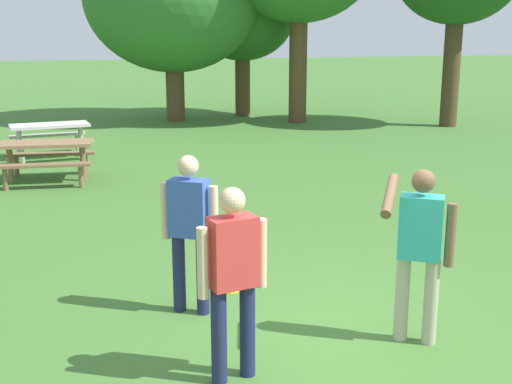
# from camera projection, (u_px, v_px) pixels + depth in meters

# --- Properties ---
(ground_plane) EXTENTS (120.00, 120.00, 0.00)m
(ground_plane) POSITION_uv_depth(u_px,v_px,m) (334.00, 334.00, 6.38)
(ground_plane) COLOR #447530
(person_thrower) EXTENTS (0.53, 0.39, 1.64)m
(person_thrower) POSITION_uv_depth(u_px,v_px,m) (190.00, 224.00, 6.66)
(person_thrower) COLOR #1E234C
(person_thrower) RESTS_ON ground
(person_catcher) EXTENTS (0.82, 0.55, 1.64)m
(person_catcher) POSITION_uv_depth(u_px,v_px,m) (420.00, 243.00, 5.99)
(person_catcher) COLOR #B7AD93
(person_catcher) RESTS_ON ground
(person_bystander) EXTENTS (0.60, 0.29, 1.64)m
(person_bystander) POSITION_uv_depth(u_px,v_px,m) (233.00, 272.00, 5.35)
(person_bystander) COLOR #1E234C
(person_bystander) RESTS_ON ground
(frisbee) EXTENTS (0.27, 0.27, 0.03)m
(frisbee) POSITION_uv_depth(u_px,v_px,m) (229.00, 289.00, 7.44)
(frisbee) COLOR yellow
(frisbee) RESTS_ON ground
(picnic_table_near) EXTENTS (1.84, 1.59, 0.77)m
(picnic_table_near) POSITION_uv_depth(u_px,v_px,m) (46.00, 153.00, 12.57)
(picnic_table_near) COLOR olive
(picnic_table_near) RESTS_ON ground
(picnic_table_far) EXTENTS (1.87, 1.63, 0.77)m
(picnic_table_far) POSITION_uv_depth(u_px,v_px,m) (50.00, 133.00, 14.95)
(picnic_table_far) COLOR beige
(picnic_table_far) RESTS_ON ground
(tree_far_right) EXTENTS (3.41, 3.41, 4.71)m
(tree_far_right) POSITION_uv_depth(u_px,v_px,m) (242.00, 17.00, 21.67)
(tree_far_right) COLOR brown
(tree_far_right) RESTS_ON ground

